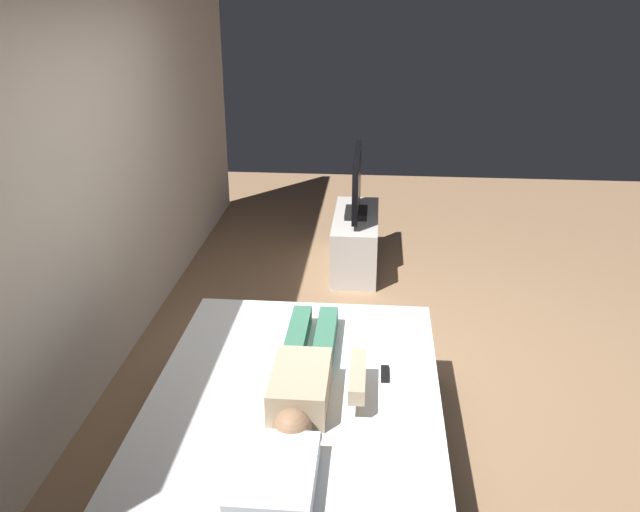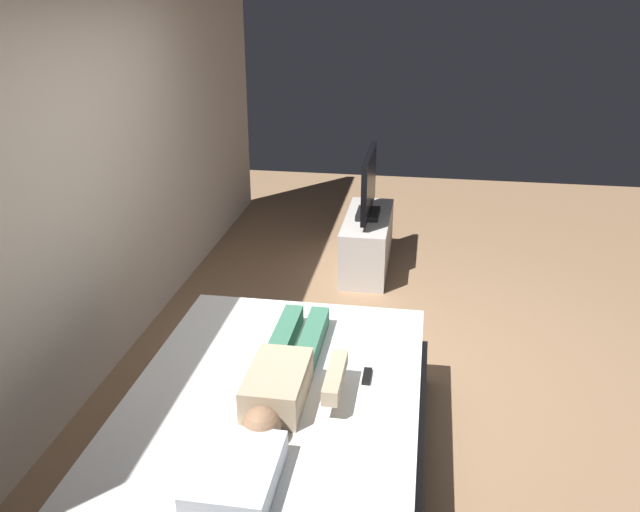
# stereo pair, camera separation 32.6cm
# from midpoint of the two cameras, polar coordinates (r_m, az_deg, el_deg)

# --- Properties ---
(ground_plane) EXTENTS (10.00, 10.00, 0.00)m
(ground_plane) POSITION_cam_midpoint_polar(r_m,az_deg,el_deg) (4.59, 3.69, -10.42)
(ground_plane) COLOR #8C6B4C
(back_wall) EXTENTS (6.40, 0.10, 2.80)m
(back_wall) POSITION_cam_midpoint_polar(r_m,az_deg,el_deg) (4.80, -19.19, 8.12)
(back_wall) COLOR beige
(back_wall) RESTS_ON ground
(bed) EXTENTS (2.08, 1.55, 0.54)m
(bed) POSITION_cam_midpoint_polar(r_m,az_deg,el_deg) (3.68, -4.63, -14.89)
(bed) COLOR #333338
(bed) RESTS_ON ground
(pillow) EXTENTS (0.48, 0.34, 0.12)m
(pillow) POSITION_cam_midpoint_polar(r_m,az_deg,el_deg) (2.92, -7.25, -18.21)
(pillow) COLOR white
(pillow) RESTS_ON bed
(person) EXTENTS (1.26, 0.46, 0.18)m
(person) POSITION_cam_midpoint_polar(r_m,az_deg,el_deg) (3.49, -3.89, -10.01)
(person) COLOR tan
(person) RESTS_ON bed
(remote) EXTENTS (0.15, 0.04, 0.02)m
(remote) POSITION_cam_midpoint_polar(r_m,az_deg,el_deg) (3.63, 2.94, -9.99)
(remote) COLOR black
(remote) RESTS_ON bed
(tv_stand) EXTENTS (1.10, 0.40, 0.50)m
(tv_stand) POSITION_cam_midpoint_polar(r_m,az_deg,el_deg) (6.18, 1.52, 1.26)
(tv_stand) COLOR #B7B2AD
(tv_stand) RESTS_ON ground
(tv) EXTENTS (0.88, 0.20, 0.59)m
(tv) POSITION_cam_midpoint_polar(r_m,az_deg,el_deg) (6.00, 1.58, 6.02)
(tv) COLOR black
(tv) RESTS_ON tv_stand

